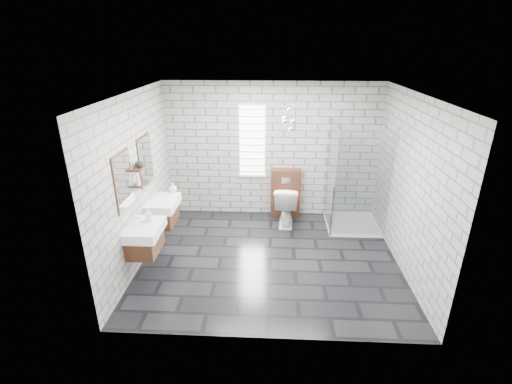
# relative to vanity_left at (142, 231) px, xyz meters

# --- Properties ---
(floor) EXTENTS (4.20, 3.60, 0.02)m
(floor) POSITION_rel_vanity_left_xyz_m (1.91, 0.53, -0.77)
(floor) COLOR black
(floor) RESTS_ON ground
(ceiling) EXTENTS (4.20, 3.60, 0.02)m
(ceiling) POSITION_rel_vanity_left_xyz_m (1.91, 0.53, 1.95)
(ceiling) COLOR white
(ceiling) RESTS_ON wall_back
(wall_back) EXTENTS (4.20, 0.02, 2.70)m
(wall_back) POSITION_rel_vanity_left_xyz_m (1.91, 2.34, 0.59)
(wall_back) COLOR #A1A29C
(wall_back) RESTS_ON floor
(wall_front) EXTENTS (4.20, 0.02, 2.70)m
(wall_front) POSITION_rel_vanity_left_xyz_m (1.91, -1.28, 0.59)
(wall_front) COLOR #A1A29C
(wall_front) RESTS_ON floor
(wall_left) EXTENTS (0.02, 3.60, 2.70)m
(wall_left) POSITION_rel_vanity_left_xyz_m (-0.20, 0.53, 0.59)
(wall_left) COLOR #A1A29C
(wall_left) RESTS_ON floor
(wall_right) EXTENTS (0.02, 3.60, 2.70)m
(wall_right) POSITION_rel_vanity_left_xyz_m (4.02, 0.53, 0.59)
(wall_right) COLOR #A1A29C
(wall_right) RESTS_ON floor
(vanity_left) EXTENTS (0.47, 0.70, 1.57)m
(vanity_left) POSITION_rel_vanity_left_xyz_m (0.00, 0.00, 0.00)
(vanity_left) COLOR #4A2716
(vanity_left) RESTS_ON wall_left
(vanity_right) EXTENTS (0.47, 0.70, 1.57)m
(vanity_right) POSITION_rel_vanity_left_xyz_m (0.00, 0.96, 0.00)
(vanity_right) COLOR #4A2716
(vanity_right) RESTS_ON wall_left
(shelf_lower) EXTENTS (0.14, 0.30, 0.03)m
(shelf_lower) POSITION_rel_vanity_left_xyz_m (-0.12, 0.48, 0.56)
(shelf_lower) COLOR #4A2716
(shelf_lower) RESTS_ON wall_left
(shelf_upper) EXTENTS (0.14, 0.30, 0.03)m
(shelf_upper) POSITION_rel_vanity_left_xyz_m (-0.12, 0.48, 0.82)
(shelf_upper) COLOR #4A2716
(shelf_upper) RESTS_ON wall_left
(window) EXTENTS (0.56, 0.05, 1.48)m
(window) POSITION_rel_vanity_left_xyz_m (1.51, 2.31, 0.79)
(window) COLOR white
(window) RESTS_ON wall_back
(cistern_panel) EXTENTS (0.60, 0.20, 1.00)m
(cistern_panel) POSITION_rel_vanity_left_xyz_m (2.20, 2.23, -0.26)
(cistern_panel) COLOR #4A2716
(cistern_panel) RESTS_ON floor
(flush_plate) EXTENTS (0.18, 0.01, 0.12)m
(flush_plate) POSITION_rel_vanity_left_xyz_m (2.20, 2.12, 0.04)
(flush_plate) COLOR silver
(flush_plate) RESTS_ON cistern_panel
(shower_enclosure) EXTENTS (1.00, 1.00, 2.03)m
(shower_enclosure) POSITION_rel_vanity_left_xyz_m (3.41, 1.71, -0.25)
(shower_enclosure) COLOR white
(shower_enclosure) RESTS_ON floor
(pendant_cluster) EXTENTS (0.26, 0.26, 0.84)m
(pendant_cluster) POSITION_rel_vanity_left_xyz_m (2.20, 1.90, 1.32)
(pendant_cluster) COLOR silver
(pendant_cluster) RESTS_ON ceiling
(toilet) EXTENTS (0.49, 0.80, 0.80)m
(toilet) POSITION_rel_vanity_left_xyz_m (2.20, 1.87, -0.36)
(toilet) COLOR white
(toilet) RESTS_ON floor
(soap_bottle_a) EXTENTS (0.11, 0.11, 0.20)m
(soap_bottle_a) POSITION_rel_vanity_left_xyz_m (0.07, 0.13, 0.19)
(soap_bottle_a) COLOR #B2B2B2
(soap_bottle_a) RESTS_ON vanity_left
(soap_bottle_b) EXTENTS (0.17, 0.17, 0.18)m
(soap_bottle_b) POSITION_rel_vanity_left_xyz_m (0.13, 1.31, 0.18)
(soap_bottle_b) COLOR #B2B2B2
(soap_bottle_b) RESTS_ON vanity_right
(soap_bottle_c) EXTENTS (0.08, 0.08, 0.19)m
(soap_bottle_c) POSITION_rel_vanity_left_xyz_m (-0.11, 0.37, 0.67)
(soap_bottle_c) COLOR #B2B2B2
(soap_bottle_c) RESTS_ON shelf_lower
(vase) EXTENTS (0.15, 0.15, 0.13)m
(vase) POSITION_rel_vanity_left_xyz_m (-0.11, 0.49, 0.90)
(vase) COLOR #B2B2B2
(vase) RESTS_ON shelf_upper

